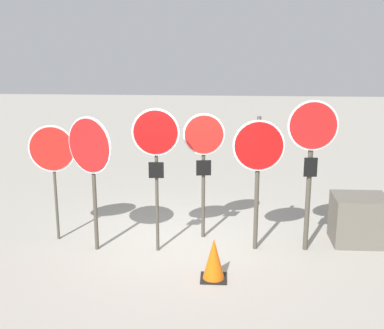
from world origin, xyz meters
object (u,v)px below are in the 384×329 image
Objects in this scene: stop_sign_2 at (156,145)px; stop_sign_4 at (258,157)px; stop_sign_1 at (90,154)px; stop_sign_5 at (312,147)px; stop_sign_0 at (52,154)px; stop_sign_3 at (204,148)px; storage_crate at (359,219)px; traffic_cone_0 at (214,259)px.

stop_sign_2 is 1.71m from stop_sign_4.
stop_sign_5 reaches higher than stop_sign_1.
stop_sign_0 is 3.56m from stop_sign_4.
stop_sign_0 is at bearing 178.38° from stop_sign_3.
stop_sign_4 is 2.49× the size of storage_crate.
traffic_cone_0 is at bearing -89.35° from stop_sign_3.
traffic_cone_0 is (0.98, -0.97, -1.55)m from stop_sign_2.
stop_sign_1 is at bearing -30.59° from stop_sign_0.
stop_sign_4 is at bearing -166.65° from storage_crate.
traffic_cone_0 is (-1.57, -1.15, -1.51)m from stop_sign_5.
traffic_cone_0 is (0.22, -1.61, -1.36)m from stop_sign_3.
stop_sign_5 is at bearing -5.61° from stop_sign_0.
stop_sign_1 is 1.10m from stop_sign_2.
storage_crate is at bearing -7.93° from stop_sign_3.
stop_sign_3 is at bearing 179.21° from storage_crate.
stop_sign_0 is at bearing -177.71° from storage_crate.
stop_sign_0 is at bearing -176.81° from stop_sign_1.
stop_sign_5 is (3.64, 0.20, 0.13)m from stop_sign_1.
stop_sign_1 is 2.67m from traffic_cone_0.
stop_sign_4 is at bearing -6.48° from stop_sign_0.
stop_sign_1 is 1.97m from stop_sign_3.
stop_sign_2 reaches higher than stop_sign_0.
traffic_cone_0 is at bearing -28.44° from stop_sign_0.
stop_sign_3 is at bearing 38.20° from stop_sign_2.
stop_sign_1 is 2.78m from stop_sign_4.
stop_sign_5 reaches higher than stop_sign_2.
stop_sign_0 is 0.91× the size of stop_sign_4.
stop_sign_1 is at bearing 179.01° from stop_sign_2.
stop_sign_4 is (1.68, 0.17, -0.22)m from stop_sign_2.
stop_sign_3 is at bearing 162.88° from stop_sign_5.
stop_sign_4 is at bearing 58.36° from traffic_cone_0.
stop_sign_2 reaches higher than traffic_cone_0.
stop_sign_2 is (1.86, -0.39, 0.28)m from stop_sign_0.
stop_sign_5 is (1.79, -0.46, 0.15)m from stop_sign_3.
stop_sign_4 is (2.77, 0.18, -0.05)m from stop_sign_1.
stop_sign_5 is 2.46m from traffic_cone_0.
stop_sign_5 is at bearing -1.61° from stop_sign_4.
stop_sign_2 is at bearing -176.83° from stop_sign_4.
stop_sign_5 reaches higher than stop_sign_3.
stop_sign_5 is 1.77m from storage_crate.
stop_sign_2 is 1.07× the size of stop_sign_4.
stop_sign_5 is at bearing 34.00° from stop_sign_1.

